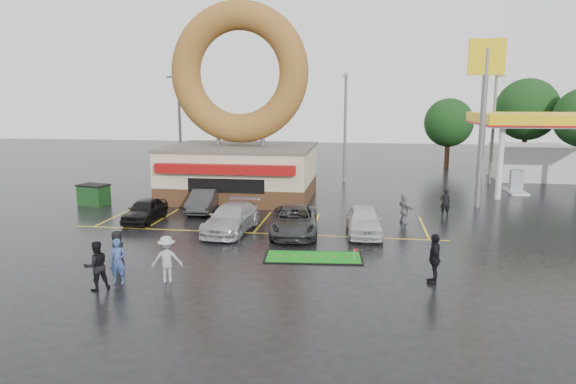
# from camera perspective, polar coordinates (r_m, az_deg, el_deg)

# --- Properties ---
(ground) EXTENTS (120.00, 120.00, 0.00)m
(ground) POSITION_cam_1_polar(r_m,az_deg,el_deg) (23.92, -5.61, -6.64)
(ground) COLOR black
(ground) RESTS_ON ground
(donut_shop) EXTENTS (10.20, 8.70, 13.50)m
(donut_shop) POSITION_cam_1_polar(r_m,az_deg,el_deg) (36.28, -5.35, 6.36)
(donut_shop) COLOR #472B19
(donut_shop) RESTS_ON ground
(gas_station) EXTENTS (12.30, 13.65, 5.90)m
(gas_station) POSITION_cam_1_polar(r_m,az_deg,el_deg) (45.53, 26.98, 5.13)
(gas_station) COLOR silver
(gas_station) RESTS_ON ground
(shell_sign) EXTENTS (2.20, 0.36, 10.60)m
(shell_sign) POSITION_cam_1_polar(r_m,az_deg,el_deg) (34.94, 21.00, 10.36)
(shell_sign) COLOR slate
(shell_sign) RESTS_ON ground
(streetlight_left) EXTENTS (0.40, 2.21, 9.00)m
(streetlight_left) POSITION_cam_1_polar(r_m,az_deg,el_deg) (44.96, -11.97, 7.36)
(streetlight_left) COLOR slate
(streetlight_left) RESTS_ON ground
(streetlight_mid) EXTENTS (0.40, 2.21, 9.00)m
(streetlight_mid) POSITION_cam_1_polar(r_m,az_deg,el_deg) (43.17, 6.37, 7.40)
(streetlight_mid) COLOR slate
(streetlight_mid) RESTS_ON ground
(streetlight_right) EXTENTS (0.40, 2.21, 9.00)m
(streetlight_right) POSITION_cam_1_polar(r_m,az_deg,el_deg) (45.32, 21.87, 6.86)
(streetlight_right) COLOR slate
(streetlight_right) RESTS_ON ground
(tree_far_c) EXTENTS (6.30, 6.30, 9.00)m
(tree_far_c) POSITION_cam_1_polar(r_m,az_deg,el_deg) (58.49, 25.04, 8.30)
(tree_far_c) COLOR #332114
(tree_far_c) RESTS_ON ground
(tree_far_d) EXTENTS (4.90, 4.90, 7.00)m
(tree_far_d) POSITION_cam_1_polar(r_m,az_deg,el_deg) (54.85, 17.42, 7.35)
(tree_far_d) COLOR #332114
(tree_far_d) RESTS_ON ground
(car_black) EXTENTS (1.61, 3.92, 1.33)m
(car_black) POSITION_cam_1_polar(r_m,az_deg,el_deg) (30.50, -15.59, -1.96)
(car_black) COLOR black
(car_black) RESTS_ON ground
(car_dgrey) EXTENTS (1.80, 4.33, 1.39)m
(car_dgrey) POSITION_cam_1_polar(r_m,az_deg,el_deg) (32.34, -9.34, -0.96)
(car_dgrey) COLOR #29292B
(car_dgrey) RESTS_ON ground
(car_silver) EXTENTS (2.49, 5.22, 1.47)m
(car_silver) POSITION_cam_1_polar(r_m,az_deg,el_deg) (27.29, -6.30, -2.92)
(car_silver) COLOR #A6A7AB
(car_silver) RESTS_ON ground
(car_grey) EXTENTS (2.87, 5.34, 1.42)m
(car_grey) POSITION_cam_1_polar(r_m,az_deg,el_deg) (26.65, 0.70, -3.23)
(car_grey) COLOR #2D2D2F
(car_grey) RESTS_ON ground
(car_white) EXTENTS (2.07, 4.49, 1.49)m
(car_white) POSITION_cam_1_polar(r_m,az_deg,el_deg) (26.87, 8.42, -3.16)
(car_white) COLOR silver
(car_white) RESTS_ON ground
(person_blue) EXTENTS (0.68, 0.49, 1.75)m
(person_blue) POSITION_cam_1_polar(r_m,az_deg,el_deg) (20.71, -18.39, -7.32)
(person_blue) COLOR #32497E
(person_blue) RESTS_ON ground
(person_blackjkt) EXTENTS (1.14, 1.13, 1.85)m
(person_blackjkt) POSITION_cam_1_polar(r_m,az_deg,el_deg) (20.27, -20.51, -7.69)
(person_blackjkt) COLOR black
(person_blackjkt) RESTS_ON ground
(person_hoodie) EXTENTS (1.32, 0.96, 1.83)m
(person_hoodie) POSITION_cam_1_polar(r_m,az_deg,el_deg) (20.32, -13.30, -7.29)
(person_hoodie) COLOR gray
(person_hoodie) RESTS_ON ground
(person_bystander) EXTENTS (0.74, 0.91, 1.62)m
(person_bystander) POSITION_cam_1_polar(r_m,az_deg,el_deg) (22.51, -18.42, -6.09)
(person_bystander) COLOR black
(person_bystander) RESTS_ON ground
(person_cameraman) EXTENTS (0.51, 1.16, 1.96)m
(person_cameraman) POSITION_cam_1_polar(r_m,az_deg,el_deg) (20.42, 15.95, -7.13)
(person_cameraman) COLOR black
(person_cameraman) RESTS_ON ground
(person_walker_near) EXTENTS (1.19, 1.72, 1.79)m
(person_walker_near) POSITION_cam_1_polar(r_m,az_deg,el_deg) (29.76, 12.86, -1.68)
(person_walker_near) COLOR gray
(person_walker_near) RESTS_ON ground
(person_walker_far) EXTENTS (0.62, 0.43, 1.66)m
(person_walker_far) POSITION_cam_1_polar(r_m,az_deg,el_deg) (32.12, 17.07, -1.12)
(person_walker_far) COLOR black
(person_walker_far) RESTS_ON ground
(dumpster) EXTENTS (2.02, 1.57, 1.30)m
(dumpster) POSITION_cam_1_polar(r_m,az_deg,el_deg) (36.29, -20.77, -0.35)
(dumpster) COLOR #1A461C
(dumpster) RESTS_ON ground
(putting_green) EXTENTS (4.47, 2.24, 0.54)m
(putting_green) POSITION_cam_1_polar(r_m,az_deg,el_deg) (22.94, 2.84, -7.26)
(putting_green) COLOR black
(putting_green) RESTS_ON ground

